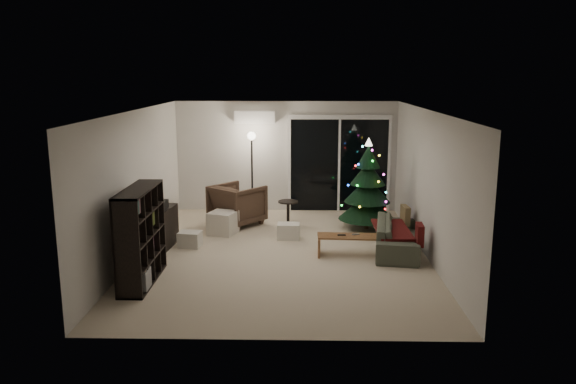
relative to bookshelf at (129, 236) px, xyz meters
name	(u,v)px	position (x,y,z in m)	size (l,w,h in m)	color
room	(307,181)	(2.71, 2.87, 0.29)	(6.50, 7.51, 2.60)	beige
bookshelf	(129,236)	(0.00, 0.00, 0.00)	(0.37, 1.45, 1.45)	black
media_cabinet	(157,230)	(0.00, 1.61, -0.36)	(0.44, 1.16, 0.73)	black
stereo	(156,206)	(0.00, 1.61, 0.08)	(0.37, 0.44, 0.16)	black
armchair	(237,205)	(1.26, 3.33, -0.30)	(0.91, 0.94, 0.85)	#4F3B2C
ottoman	(223,223)	(1.05, 2.63, -0.51)	(0.49, 0.49, 0.44)	white
cardboard_box_a	(190,239)	(0.56, 1.76, -0.59)	(0.39, 0.30, 0.28)	white
cardboard_box_b	(288,231)	(2.34, 2.32, -0.58)	(0.42, 0.32, 0.30)	white
side_table	(288,213)	(2.32, 3.31, -0.47)	(0.41, 0.41, 0.51)	black
floor_lamp	(252,176)	(1.51, 4.08, 0.18)	(0.29, 0.29, 1.81)	black
sofa	(397,236)	(4.30, 1.61, -0.46)	(1.85, 0.72, 0.54)	#4A4E46
sofa_throw	(392,229)	(4.20, 1.61, -0.33)	(0.58, 1.33, 0.04)	#58130E
cushion_a	(405,215)	(4.55, 2.26, -0.24)	(0.11, 0.36, 0.36)	brown
cushion_b	(420,235)	(4.55, 0.96, -0.24)	(0.11, 0.36, 0.36)	#58130E
coffee_table	(350,245)	(3.44, 1.33, -0.55)	(1.13, 0.39, 0.36)	#A06339
remote_a	(342,235)	(3.29, 1.33, -0.36)	(0.14, 0.04, 0.02)	black
remote_b	(356,234)	(3.54, 1.38, -0.36)	(0.13, 0.04, 0.02)	slate
christmas_tree	(368,184)	(3.92, 3.05, 0.20)	(1.15, 1.15, 1.86)	black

